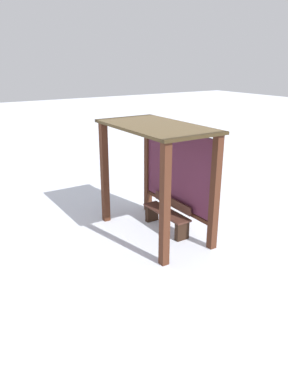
{
  "coord_description": "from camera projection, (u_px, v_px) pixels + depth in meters",
  "views": [
    {
      "loc": [
        6.35,
        -4.33,
        3.78
      ],
      "look_at": [
        0.04,
        -0.32,
        1.07
      ],
      "focal_mm": 34.44,
      "sensor_mm": 36.0,
      "label": 1
    }
  ],
  "objects": [
    {
      "name": "ground_plane",
      "position": [
        155.0,
        233.0,
        8.51
      ],
      "size": [
        60.0,
        60.0,
        0.0
      ],
      "primitive_type": "plane",
      "color": "white"
    },
    {
      "name": "bench_left_inside",
      "position": [
        167.0,
        215.0,
        8.56
      ],
      "size": [
        1.4,
        0.38,
        0.74
      ],
      "color": "#4A2920",
      "rests_on": "ground"
    },
    {
      "name": "bus_shelter",
      "position": [
        165.0,
        160.0,
        8.06
      ],
      "size": [
        2.74,
        1.51,
        2.49
      ],
      "color": "#462416",
      "rests_on": "ground"
    }
  ]
}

